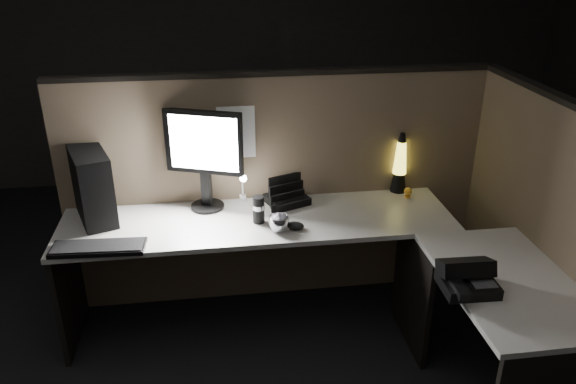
{
  "coord_description": "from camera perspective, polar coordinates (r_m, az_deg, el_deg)",
  "views": [
    {
      "loc": [
        -0.38,
        -2.32,
        2.25
      ],
      "look_at": [
        -0.01,
        0.35,
        1.01
      ],
      "focal_mm": 35.0,
      "sensor_mm": 36.0,
      "label": 1
    }
  ],
  "objects": [
    {
      "name": "room_shell",
      "position": [
        2.44,
        1.35,
        9.69
      ],
      "size": [
        6.0,
        6.0,
        6.0
      ],
      "color": "silver",
      "rests_on": "ground"
    },
    {
      "name": "partition_back",
      "position": [
        3.6,
        -1.14,
        0.05
      ],
      "size": [
        2.66,
        0.06,
        1.5
      ],
      "primitive_type": "cube",
      "color": "brown",
      "rests_on": "ground"
    },
    {
      "name": "partition_right",
      "position": [
        3.32,
        24.25,
        -4.54
      ],
      "size": [
        0.06,
        1.66,
        1.5
      ],
      "primitive_type": "cube",
      "color": "brown",
      "rests_on": "ground"
    },
    {
      "name": "desk",
      "position": [
        3.12,
        3.7,
        -7.74
      ],
      "size": [
        2.6,
        1.6,
        0.73
      ],
      "color": "#B4B0AA",
      "rests_on": "ground"
    },
    {
      "name": "pc_tower",
      "position": [
        3.41,
        -19.25,
        0.6
      ],
      "size": [
        0.3,
        0.43,
        0.42
      ],
      "primitive_type": "cube",
      "rotation": [
        0.0,
        0.0,
        0.34
      ],
      "color": "black",
      "rests_on": "desk"
    },
    {
      "name": "monitor",
      "position": [
        3.34,
        -8.53,
        4.19
      ],
      "size": [
        0.46,
        0.22,
        0.61
      ],
      "rotation": [
        0.0,
        0.0,
        -0.37
      ],
      "color": "black",
      "rests_on": "desk"
    },
    {
      "name": "keyboard",
      "position": [
        3.15,
        -18.7,
        -5.4
      ],
      "size": [
        0.5,
        0.19,
        0.02
      ],
      "primitive_type": "cube",
      "rotation": [
        0.0,
        0.0,
        -0.06
      ],
      "color": "black",
      "rests_on": "desk"
    },
    {
      "name": "mouse",
      "position": [
        3.18,
        0.75,
        -3.44
      ],
      "size": [
        0.12,
        0.11,
        0.04
      ],
      "primitive_type": "ellipsoid",
      "rotation": [
        0.0,
        0.0,
        -0.39
      ],
      "color": "black",
      "rests_on": "desk"
    },
    {
      "name": "clip_lamp",
      "position": [
        3.44,
        -4.61,
        0.73
      ],
      "size": [
        0.04,
        0.17,
        0.22
      ],
      "color": "silver",
      "rests_on": "desk"
    },
    {
      "name": "organizer",
      "position": [
        3.49,
        -0.14,
        -0.44
      ],
      "size": [
        0.29,
        0.28,
        0.18
      ],
      "rotation": [
        0.0,
        0.0,
        0.37
      ],
      "color": "black",
      "rests_on": "desk"
    },
    {
      "name": "lava_lamp",
      "position": [
        3.67,
        11.28,
        2.47
      ],
      "size": [
        0.11,
        0.11,
        0.4
      ],
      "color": "black",
      "rests_on": "desk"
    },
    {
      "name": "travel_mug",
      "position": [
        3.23,
        -3.01,
        -1.8
      ],
      "size": [
        0.07,
        0.07,
        0.16
      ],
      "primitive_type": "cylinder",
      "color": "black",
      "rests_on": "desk"
    },
    {
      "name": "steel_mug",
      "position": [
        3.15,
        -0.91,
        -3.22
      ],
      "size": [
        0.15,
        0.15,
        0.09
      ],
      "primitive_type": "imported",
      "rotation": [
        0.0,
        0.0,
        -0.37
      ],
      "color": "silver",
      "rests_on": "desk"
    },
    {
      "name": "figurine",
      "position": [
        3.63,
        12.08,
        0.05
      ],
      "size": [
        0.05,
        0.05,
        0.05
      ],
      "primitive_type": "sphere",
      "color": "#FEAC28",
      "rests_on": "desk"
    },
    {
      "name": "pinned_paper",
      "position": [
        3.4,
        -5.26,
        6.04
      ],
      "size": [
        0.23,
        0.0,
        0.32
      ],
      "primitive_type": "cube",
      "color": "white",
      "rests_on": "partition_back"
    },
    {
      "name": "desk_phone",
      "position": [
        2.79,
        17.66,
        -8.26
      ],
      "size": [
        0.26,
        0.27,
        0.15
      ],
      "rotation": [
        0.0,
        0.0,
        -0.04
      ],
      "color": "black",
      "rests_on": "desk"
    }
  ]
}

